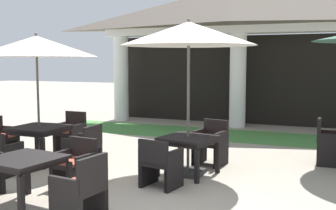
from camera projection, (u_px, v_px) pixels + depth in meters
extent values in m
plane|color=#9E9384|center=(129.00, 197.00, 6.41)|extent=(60.00, 60.00, 0.00)
cylinder|color=white|center=(121.00, 79.00, 14.65)|extent=(0.51, 0.51, 2.92)
cylinder|color=white|center=(238.00, 81.00, 13.09)|extent=(0.51, 0.51, 2.92)
cube|color=white|center=(239.00, 30.00, 12.93)|extent=(9.10, 0.70, 0.24)
pyramid|color=#665B51|center=(239.00, 5.00, 12.85)|extent=(9.50, 2.43, 1.26)
cube|color=black|center=(244.00, 80.00, 13.92)|extent=(8.90, 0.16, 2.92)
cube|color=#47843D|center=(225.00, 135.00, 11.80)|extent=(11.30, 2.02, 0.01)
cube|color=black|center=(39.00, 128.00, 8.57)|extent=(1.01, 1.01, 0.05)
cube|color=black|center=(39.00, 131.00, 8.57)|extent=(0.93, 0.93, 0.08)
cube|color=black|center=(6.00, 150.00, 8.36)|extent=(0.07, 0.07, 0.61)
cube|color=black|center=(43.00, 154.00, 8.01)|extent=(0.07, 0.07, 0.61)
cube|color=black|center=(37.00, 142.00, 9.21)|extent=(0.07, 0.07, 0.61)
cube|color=black|center=(72.00, 145.00, 8.86)|extent=(0.07, 0.07, 0.61)
cube|color=#2D2D2D|center=(40.00, 160.00, 8.64)|extent=(0.50, 0.50, 0.08)
cylinder|color=#4C4742|center=(38.00, 106.00, 8.52)|extent=(0.05, 0.05, 2.33)
cone|color=white|center=(36.00, 46.00, 8.39)|extent=(2.45, 2.45, 0.42)
sphere|color=#4C4742|center=(36.00, 34.00, 8.37)|extent=(0.06, 0.06, 0.06)
cube|color=black|center=(1.00, 139.00, 9.00)|extent=(0.52, 0.58, 0.07)
cube|color=#C64C38|center=(1.00, 136.00, 8.99)|extent=(0.48, 0.54, 0.05)
cube|color=black|center=(10.00, 141.00, 9.26)|extent=(0.52, 0.07, 0.64)
cube|color=black|center=(18.00, 147.00, 9.17)|extent=(0.06, 0.06, 0.38)
cube|color=black|center=(0.00, 152.00, 8.70)|extent=(0.06, 0.06, 0.38)
cube|color=black|center=(2.00, 146.00, 9.35)|extent=(0.06, 0.06, 0.38)
cube|color=black|center=(82.00, 147.00, 8.20)|extent=(0.55, 0.61, 0.07)
cube|color=#C64C38|center=(82.00, 144.00, 8.19)|extent=(0.51, 0.56, 0.05)
cube|color=black|center=(93.00, 136.00, 8.08)|extent=(0.07, 0.60, 0.40)
cube|color=black|center=(74.00, 154.00, 7.95)|extent=(0.55, 0.07, 0.61)
cube|color=black|center=(90.00, 149.00, 8.47)|extent=(0.55, 0.07, 0.61)
cube|color=black|center=(64.00, 160.00, 8.07)|extent=(0.06, 0.06, 0.36)
cube|color=black|center=(80.00, 154.00, 8.57)|extent=(0.06, 0.06, 0.36)
cube|color=black|center=(85.00, 162.00, 7.88)|extent=(0.06, 0.06, 0.36)
cube|color=black|center=(100.00, 156.00, 8.38)|extent=(0.06, 0.06, 0.36)
cube|color=black|center=(70.00, 133.00, 9.55)|extent=(0.55, 0.53, 0.07)
cube|color=#C64C38|center=(70.00, 131.00, 9.55)|extent=(0.50, 0.49, 0.05)
cube|color=black|center=(76.00, 121.00, 9.75)|extent=(0.54, 0.07, 0.44)
cube|color=black|center=(79.00, 138.00, 9.47)|extent=(0.07, 0.53, 0.66)
cube|color=black|center=(61.00, 137.00, 9.66)|extent=(0.07, 0.53, 0.66)
cube|color=black|center=(73.00, 146.00, 9.27)|extent=(0.06, 0.06, 0.40)
cube|color=black|center=(55.00, 144.00, 9.45)|extent=(0.06, 0.06, 0.40)
cube|color=black|center=(85.00, 142.00, 9.70)|extent=(0.06, 0.06, 0.40)
cube|color=black|center=(68.00, 141.00, 9.89)|extent=(0.06, 0.06, 0.40)
cube|color=black|center=(2.00, 154.00, 7.65)|extent=(0.59, 0.52, 0.07)
cube|color=#C64C38|center=(1.00, 150.00, 7.64)|extent=(0.55, 0.48, 0.05)
cube|color=black|center=(13.00, 160.00, 7.55)|extent=(0.07, 0.52, 0.60)
cube|color=black|center=(0.00, 161.00, 7.98)|extent=(0.06, 0.06, 0.35)
cube|color=black|center=(22.00, 163.00, 7.78)|extent=(0.06, 0.06, 0.35)
cube|color=black|center=(4.00, 169.00, 7.35)|extent=(0.06, 0.06, 0.35)
cube|color=black|center=(188.00, 138.00, 7.59)|extent=(1.02, 1.02, 0.05)
cube|color=black|center=(188.00, 141.00, 7.60)|extent=(0.94, 0.94, 0.08)
cube|color=black|center=(157.00, 161.00, 7.51)|extent=(0.08, 0.08, 0.58)
cube|color=black|center=(197.00, 167.00, 7.07)|extent=(0.08, 0.08, 0.58)
cube|color=black|center=(180.00, 152.00, 8.19)|extent=(0.08, 0.08, 0.58)
cube|color=black|center=(218.00, 158.00, 7.76)|extent=(0.08, 0.08, 0.58)
cube|color=#2D2D2D|center=(188.00, 172.00, 7.66)|extent=(0.55, 0.55, 0.09)
cylinder|color=#4C4742|center=(188.00, 106.00, 7.53)|extent=(0.05, 0.05, 2.52)
cone|color=white|center=(189.00, 34.00, 7.39)|extent=(2.43, 2.43, 0.42)
sphere|color=#4C4742|center=(189.00, 20.00, 7.37)|extent=(0.06, 0.06, 0.06)
cube|color=black|center=(161.00, 163.00, 6.87)|extent=(0.64, 0.60, 0.07)
cube|color=#C64C38|center=(161.00, 159.00, 6.86)|extent=(0.58, 0.55, 0.05)
cube|color=black|center=(153.00, 152.00, 6.65)|extent=(0.56, 0.16, 0.38)
cube|color=black|center=(148.00, 166.00, 7.01)|extent=(0.15, 0.51, 0.65)
cube|color=black|center=(174.00, 170.00, 6.74)|extent=(0.15, 0.51, 0.65)
cube|color=black|center=(156.00, 171.00, 7.21)|extent=(0.07, 0.07, 0.38)
cube|color=black|center=(181.00, 175.00, 6.95)|extent=(0.07, 0.07, 0.38)
cube|color=black|center=(141.00, 177.00, 6.84)|extent=(0.07, 0.07, 0.38)
cube|color=black|center=(166.00, 181.00, 6.57)|extent=(0.07, 0.07, 0.38)
cube|color=black|center=(210.00, 143.00, 8.37)|extent=(0.63, 0.65, 0.07)
cube|color=#C64C38|center=(210.00, 140.00, 8.36)|extent=(0.58, 0.60, 0.05)
cube|color=black|center=(216.00, 130.00, 8.56)|extent=(0.54, 0.16, 0.42)
cube|color=black|center=(221.00, 149.00, 8.24)|extent=(0.16, 0.56, 0.69)
cube|color=black|center=(199.00, 146.00, 8.51)|extent=(0.16, 0.56, 0.69)
cube|color=black|center=(215.00, 159.00, 8.05)|extent=(0.07, 0.07, 0.40)
cube|color=black|center=(193.00, 156.00, 8.31)|extent=(0.07, 0.07, 0.40)
cube|color=black|center=(226.00, 154.00, 8.48)|extent=(0.07, 0.07, 0.40)
cube|color=black|center=(205.00, 151.00, 8.73)|extent=(0.07, 0.07, 0.40)
cube|color=black|center=(331.00, 144.00, 8.35)|extent=(0.53, 0.55, 0.07)
cube|color=#C64C38|center=(332.00, 141.00, 8.35)|extent=(0.49, 0.51, 0.05)
cube|color=black|center=(319.00, 130.00, 8.42)|extent=(0.06, 0.55, 0.46)
cube|color=black|center=(331.00, 146.00, 8.60)|extent=(0.53, 0.06, 0.67)
cube|color=black|center=(331.00, 151.00, 8.13)|extent=(0.53, 0.06, 0.67)
cube|color=black|center=(319.00, 152.00, 8.69)|extent=(0.06, 0.06, 0.39)
cube|color=black|center=(318.00, 157.00, 8.24)|extent=(0.06, 0.06, 0.39)
cube|color=black|center=(24.00, 159.00, 5.87)|extent=(1.07, 1.07, 0.05)
cube|color=black|center=(24.00, 163.00, 5.88)|extent=(0.98, 0.98, 0.05)
cube|color=black|center=(21.00, 200.00, 5.31)|extent=(0.08, 0.08, 0.62)
cube|color=black|center=(27.00, 175.00, 6.51)|extent=(0.08, 0.08, 0.62)
cube|color=black|center=(70.00, 183.00, 6.07)|extent=(0.08, 0.08, 0.62)
cube|color=black|center=(79.00, 189.00, 5.40)|extent=(0.58, 0.61, 0.07)
cube|color=#C64C38|center=(79.00, 185.00, 5.39)|extent=(0.54, 0.56, 0.05)
cube|color=black|center=(93.00, 173.00, 5.25)|extent=(0.13, 0.55, 0.43)
cube|color=black|center=(65.00, 203.00, 5.19)|extent=(0.52, 0.13, 0.64)
cube|color=black|center=(92.00, 192.00, 5.63)|extent=(0.52, 0.13, 0.64)
cube|color=black|center=(53.00, 209.00, 5.32)|extent=(0.06, 0.06, 0.39)
cube|color=black|center=(79.00, 198.00, 5.75)|extent=(0.06, 0.06, 0.39)
cube|color=black|center=(105.00, 204.00, 5.52)|extent=(0.06, 0.06, 0.39)
cube|color=black|center=(74.00, 165.00, 6.78)|extent=(0.65, 0.58, 0.07)
cube|color=#C64C38|center=(74.00, 161.00, 6.77)|extent=(0.60, 0.54, 0.05)
cube|color=black|center=(83.00, 149.00, 6.96)|extent=(0.59, 0.14, 0.38)
cube|color=black|center=(87.00, 173.00, 6.65)|extent=(0.13, 0.51, 0.60)
cube|color=black|center=(62.00, 168.00, 6.92)|extent=(0.13, 0.51, 0.60)
cube|color=black|center=(77.00, 184.00, 6.47)|extent=(0.06, 0.06, 0.36)
cube|color=black|center=(52.00, 179.00, 6.74)|extent=(0.06, 0.06, 0.36)
cube|color=black|center=(96.00, 177.00, 6.86)|extent=(0.06, 0.06, 0.36)
cube|color=black|center=(72.00, 172.00, 7.13)|extent=(0.06, 0.06, 0.36)
cube|color=black|center=(2.00, 182.00, 6.52)|extent=(0.06, 0.06, 0.37)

